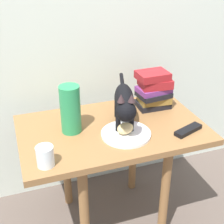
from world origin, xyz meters
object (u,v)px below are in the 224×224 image
Objects in this scene: cat at (124,102)px; bread_roll at (125,128)px; candle_jar at (45,157)px; green_vase at (70,109)px; side_table at (112,142)px; plate at (126,134)px; book_stack at (154,90)px; tv_remote at (188,130)px.

bread_roll is at bearing -106.79° from cat.
green_vase is at bearing 55.24° from candle_jar.
side_table is 3.88× the size of green_vase.
plate is 2.83× the size of bread_roll.
plate is 0.39m from candle_jar.
plate is 0.03m from bread_roll.
cat is at bearing -10.66° from green_vase.
book_stack is 0.69m from candle_jar.
bread_roll is (-0.01, -0.00, 0.03)m from plate.
book_stack is (0.22, 0.14, -0.03)m from cat.
plate is at bearing -68.61° from side_table.
book_stack is 0.89× the size of green_vase.
tv_remote is (0.05, -0.28, -0.09)m from book_stack.
cat is 2.04× the size of green_vase.
bread_roll is 0.12m from cat.
candle_jar is at bearing 162.92° from tv_remote.
bread_roll is 0.40× the size of book_stack.
side_table is 1.90× the size of cat.
book_stack reaches higher than bread_roll.
candle_jar is at bearing -150.45° from side_table.
side_table is at bearing 160.73° from cat.
tv_remote is (0.32, -0.16, 0.09)m from side_table.
book_stack is 1.34× the size of tv_remote.
plate is at bearing 146.39° from tv_remote.
bread_roll is at bearing -137.93° from book_stack.
plate is at bearing -137.78° from book_stack.
cat reaches higher than green_vase.
candle_jar is (-0.61, -0.32, -0.06)m from book_stack.
book_stack reaches higher than candle_jar.
bread_roll is 0.33m from book_stack.
tv_remote is at bearing -26.50° from side_table.
cat reaches higher than candle_jar.
candle_jar is at bearing -164.75° from plate.
green_vase is (-0.24, 0.05, -0.02)m from cat.
side_table is 10.31× the size of candle_jar.
tv_remote is at bearing -20.11° from green_vase.
bread_roll is at bearing 14.93° from candle_jar.
candle_jar is at bearing -165.07° from bread_roll.
cat is at bearing 73.21° from bread_roll.
bread_roll is 0.17× the size of cat.
book_stack is 0.30m from tv_remote.
side_table is 0.16m from bread_roll.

